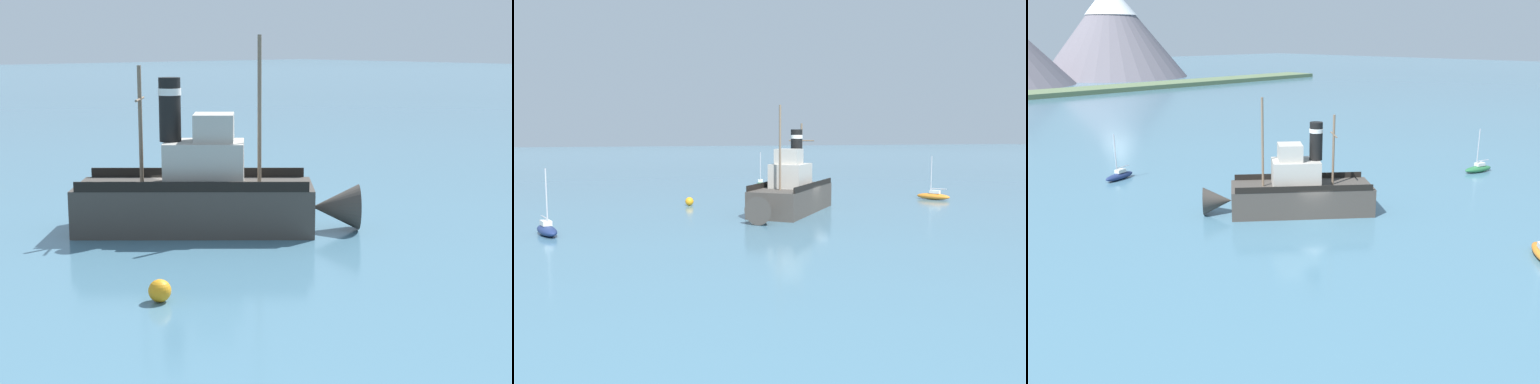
% 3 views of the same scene
% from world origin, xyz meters
% --- Properties ---
extents(ground_plane, '(600.00, 600.00, 0.00)m').
position_xyz_m(ground_plane, '(0.00, 0.00, 0.00)').
color(ground_plane, '#477289').
extents(old_tugboat, '(13.12, 11.95, 9.90)m').
position_xyz_m(old_tugboat, '(0.18, 2.34, 1.83)').
color(old_tugboat, '#423D38').
rests_on(old_tugboat, ground).
extents(mooring_buoy, '(0.86, 0.86, 0.86)m').
position_xyz_m(mooring_buoy, '(8.48, 10.27, 0.43)').
color(mooring_buoy, orange).
rests_on(mooring_buoy, ground).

